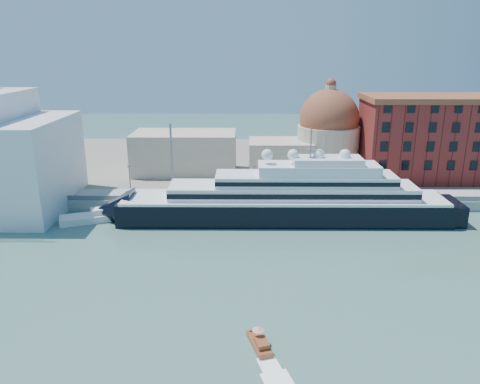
{
  "coord_description": "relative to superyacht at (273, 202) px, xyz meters",
  "views": [
    {
      "loc": [
        -2.63,
        -77.01,
        37.8
      ],
      "look_at": [
        -3.38,
        18.0,
        8.26
      ],
      "focal_mm": 35.0,
      "sensor_mm": 36.0,
      "label": 1
    }
  ],
  "objects": [
    {
      "name": "superyacht",
      "position": [
        0.0,
        0.0,
        0.0
      ],
      "size": [
        83.05,
        11.51,
        24.82
      ],
      "color": "black",
      "rests_on": "ground"
    },
    {
      "name": "water_taxi",
      "position": [
        -4.5,
        -47.27,
        -3.63
      ],
      "size": [
        3.44,
        6.0,
        2.7
      ],
      "rotation": [
        0.0,
        0.0,
        0.29
      ],
      "color": "brown",
      "rests_on": "ground"
    },
    {
      "name": "lamp_posts",
      "position": [
        -16.72,
        9.27,
        5.56
      ],
      "size": [
        120.8,
        2.4,
        18.0
      ],
      "color": "slate",
      "rests_on": "quay"
    },
    {
      "name": "service_barge",
      "position": [
        -40.89,
        -0.88,
        -3.41
      ],
      "size": [
        14.29,
        8.86,
        3.05
      ],
      "rotation": [
        0.0,
        0.0,
        0.35
      ],
      "color": "white",
      "rests_on": "ground"
    },
    {
      "name": "quay_fence",
      "position": [
        -4.05,
        6.5,
        -1.18
      ],
      "size": [
        180.0,
        0.1,
        1.2
      ],
      "primitive_type": "cube",
      "color": "slate",
      "rests_on": "quay"
    },
    {
      "name": "ground",
      "position": [
        -4.05,
        -23.0,
        -4.28
      ],
      "size": [
        400.0,
        400.0,
        0.0
      ],
      "primitive_type": "plane",
      "color": "#345A53",
      "rests_on": "ground"
    },
    {
      "name": "church",
      "position": [
        2.34,
        34.72,
        6.62
      ],
      "size": [
        66.0,
        18.0,
        25.5
      ],
      "color": "beige",
      "rests_on": "land"
    },
    {
      "name": "warehouse",
      "position": [
        47.95,
        29.0,
        9.51
      ],
      "size": [
        43.0,
        19.0,
        23.25
      ],
      "color": "maroon",
      "rests_on": "land"
    },
    {
      "name": "land",
      "position": [
        -4.05,
        52.0,
        -3.28
      ],
      "size": [
        260.0,
        72.0,
        2.0
      ],
      "primitive_type": "cube",
      "color": "slate",
      "rests_on": "ground"
    },
    {
      "name": "quay",
      "position": [
        -4.05,
        11.0,
        -3.03
      ],
      "size": [
        180.0,
        10.0,
        2.5
      ],
      "primitive_type": "cube",
      "color": "gray",
      "rests_on": "ground"
    }
  ]
}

